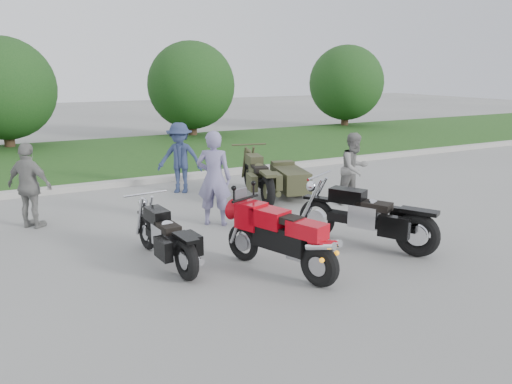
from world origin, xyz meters
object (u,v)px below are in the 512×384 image
person_stripe (214,178)px  person_denim (180,158)px  cruiser_sidecar (277,179)px  person_back (30,186)px  sportbike_red (281,236)px  cruiser_left (167,239)px  cruiser_right (371,219)px  person_grey (354,168)px

person_stripe → person_denim: 2.73m
cruiser_sidecar → person_back: bearing=-168.8°
sportbike_red → cruiser_left: 1.72m
cruiser_right → person_grey: bearing=28.2°
cruiser_left → person_stripe: bearing=41.8°
cruiser_right → person_back: (-4.85, 3.75, 0.32)m
person_denim → person_stripe: bearing=-61.8°
sportbike_red → cruiser_left: size_ratio=0.93×
cruiser_left → person_stripe: person_stripe is taller
cruiser_sidecar → person_grey: size_ratio=1.55×
cruiser_left → person_grey: bearing=12.7°
cruiser_left → cruiser_sidecar: size_ratio=0.86×
person_grey → sportbike_red: bearing=-149.4°
cruiser_sidecar → person_stripe: 2.42m
cruiser_left → person_denim: bearing=62.7°
cruiser_right → person_back: size_ratio=1.39×
cruiser_right → person_denim: (-1.50, 5.05, 0.35)m
person_stripe → person_denim: bearing=-61.0°
sportbike_red → person_grey: bearing=17.2°
cruiser_sidecar → person_stripe: person_stripe is taller
person_grey → person_back: person_back is taller
sportbike_red → cruiser_sidecar: sportbike_red is taller
cruiser_left → cruiser_right: bearing=-19.5°
cruiser_sidecar → person_denim: size_ratio=1.44×
sportbike_red → person_denim: 5.33m
cruiser_right → cruiser_left: bearing=137.1°
person_stripe → person_grey: size_ratio=1.15×
person_back → cruiser_sidecar: bearing=-137.0°
cruiser_right → person_denim: 5.28m
person_back → person_stripe: bearing=-159.3°
cruiser_sidecar → person_grey: person_grey is taller
person_stripe → person_back: (-3.07, 1.41, -0.10)m
cruiser_sidecar → person_denim: (-1.78, 1.52, 0.39)m
sportbike_red → cruiser_right: 1.88m
cruiser_left → cruiser_sidecar: (3.48, 2.73, 0.03)m
sportbike_red → cruiser_right: size_ratio=0.88×
cruiser_left → cruiser_sidecar: bearing=32.7°
person_back → person_grey: bearing=-147.0°
person_back → person_denim: bearing=-113.4°
cruiser_right → cruiser_sidecar: (0.27, 3.53, -0.04)m
person_stripe → cruiser_right: bearing=162.2°
cruiser_right → person_stripe: 2.97m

